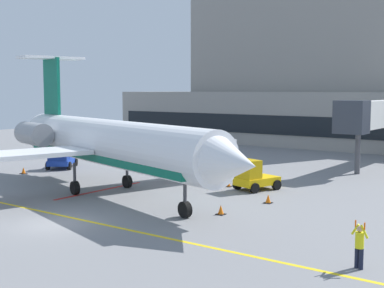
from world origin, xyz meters
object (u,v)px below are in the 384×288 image
regional_jet (105,142)px  baggage_tug (253,176)px  belt_loader (125,146)px  marshaller (359,245)px  pushback_tractor (61,159)px

regional_jet → baggage_tug: size_ratio=8.41×
regional_jet → belt_loader: 20.63m
marshaller → belt_loader: bearing=147.2°
belt_loader → marshaller: 38.37m
baggage_tug → marshaller: 16.37m
baggage_tug → belt_loader: (-20.82, 9.06, 0.00)m
marshaller → pushback_tractor: bearing=160.9°
regional_jet → baggage_tug: 10.42m
belt_loader → marshaller: size_ratio=1.81×
baggage_tug → pushback_tractor: (-18.85, -1.21, -0.11)m
baggage_tug → belt_loader: 22.71m
baggage_tug → marshaller: (11.44, -11.72, -0.01)m
regional_jet → pushback_tractor: (-11.19, 5.43, -2.56)m
belt_loader → pushback_tractor: bearing=-79.1°
pushback_tractor → regional_jet: bearing=-25.9°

